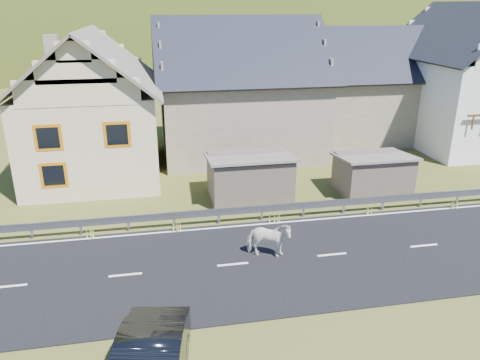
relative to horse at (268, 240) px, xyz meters
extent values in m
plane|color=#384614|center=(2.53, -0.35, -0.78)|extent=(160.00, 160.00, 0.00)
cube|color=black|center=(2.53, -0.35, -0.76)|extent=(60.00, 7.00, 0.04)
cube|color=silver|center=(2.53, -0.35, -0.74)|extent=(60.00, 6.60, 0.01)
cube|color=#93969B|center=(2.53, 3.33, -0.20)|extent=(28.00, 0.08, 0.34)
cube|color=#93969B|center=(-9.47, 3.35, -0.43)|extent=(0.10, 0.06, 0.70)
cube|color=#93969B|center=(-7.47, 3.35, -0.43)|extent=(0.10, 0.06, 0.70)
cube|color=#93969B|center=(-5.47, 3.35, -0.43)|extent=(0.10, 0.06, 0.70)
cube|color=#93969B|center=(-3.47, 3.35, -0.43)|extent=(0.10, 0.06, 0.70)
cube|color=#93969B|center=(-1.47, 3.35, -0.43)|extent=(0.10, 0.06, 0.70)
cube|color=#93969B|center=(0.53, 3.35, -0.43)|extent=(0.10, 0.06, 0.70)
cube|color=#93969B|center=(2.53, 3.35, -0.43)|extent=(0.10, 0.06, 0.70)
cube|color=#93969B|center=(4.53, 3.35, -0.43)|extent=(0.10, 0.06, 0.70)
cube|color=#93969B|center=(6.53, 3.35, -0.43)|extent=(0.10, 0.06, 0.70)
cube|color=#93969B|center=(8.53, 3.35, -0.43)|extent=(0.10, 0.06, 0.70)
cube|color=#93969B|center=(10.53, 3.35, -0.43)|extent=(0.10, 0.06, 0.70)
cube|color=brown|center=(0.53, 6.15, 0.32)|extent=(4.30, 3.30, 2.40)
cube|color=brown|center=(7.03, 5.65, 0.22)|extent=(3.80, 2.90, 2.20)
cube|color=beige|center=(-7.47, 11.65, 1.72)|extent=(7.00, 9.00, 5.00)
cube|color=#CA700B|center=(-9.07, 7.15, 2.62)|extent=(1.30, 0.12, 1.30)
cube|color=#CA700B|center=(-5.87, 7.15, 2.62)|extent=(1.30, 0.12, 1.30)
cube|color=#CA700B|center=(-9.07, 7.15, 0.72)|extent=(1.30, 0.12, 1.30)
cube|color=gray|center=(-9.47, 13.15, 5.78)|extent=(0.70, 0.70, 2.40)
cube|color=gray|center=(1.53, 14.65, 1.72)|extent=(10.00, 9.00, 5.00)
cube|color=gray|center=(11.53, 16.65, 1.52)|extent=(9.00, 8.00, 4.60)
cube|color=silver|center=(17.53, 13.65, 2.22)|extent=(8.00, 10.00, 6.00)
ellipsoid|color=#2E4013|center=(7.53, 179.65, -20.78)|extent=(440.00, 280.00, 260.00)
imported|color=silver|center=(0.00, 0.00, 0.00)|extent=(1.32, 1.92, 1.48)
camera|label=1|loc=(-4.09, -15.70, 8.57)|focal=35.00mm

